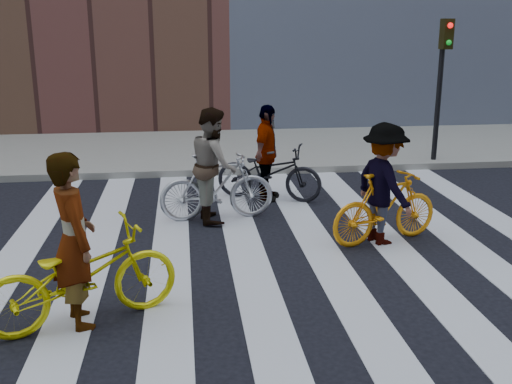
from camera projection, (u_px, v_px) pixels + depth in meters
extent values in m
plane|color=black|center=(289.00, 262.00, 8.40)|extent=(100.00, 100.00, 0.00)
cube|color=gray|center=(238.00, 149.00, 15.54)|extent=(100.00, 5.00, 0.15)
cube|color=silver|center=(3.00, 275.00, 7.95)|extent=(0.55, 10.00, 0.01)
cube|color=silver|center=(88.00, 271.00, 8.07)|extent=(0.55, 10.00, 0.01)
cube|color=silver|center=(170.00, 267.00, 8.20)|extent=(0.55, 10.00, 0.01)
cube|color=silver|center=(250.00, 263.00, 8.33)|extent=(0.55, 10.00, 0.01)
cube|color=silver|center=(327.00, 259.00, 8.46)|extent=(0.55, 10.00, 0.01)
cube|color=silver|center=(402.00, 256.00, 8.59)|extent=(0.55, 10.00, 0.01)
cube|color=silver|center=(474.00, 252.00, 8.72)|extent=(0.55, 10.00, 0.01)
cylinder|color=black|center=(439.00, 97.00, 13.64)|extent=(0.12, 0.12, 3.20)
cube|color=black|center=(447.00, 34.00, 13.12)|extent=(0.22, 0.28, 0.65)
sphere|color=red|center=(450.00, 25.00, 12.92)|extent=(0.12, 0.12, 0.12)
sphere|color=#0CCC26|center=(449.00, 43.00, 13.02)|extent=(0.12, 0.12, 0.12)
imported|color=yellow|center=(82.00, 276.00, 6.54)|extent=(2.27, 1.51, 1.13)
imported|color=silver|center=(217.00, 187.00, 10.06)|extent=(1.97, 0.72, 1.16)
imported|color=orange|center=(386.00, 208.00, 9.01)|extent=(1.91, 1.03, 1.10)
imported|color=black|center=(269.00, 172.00, 11.24)|extent=(2.13, 1.44, 1.06)
imported|color=slate|center=(74.00, 241.00, 6.42)|extent=(0.70, 0.84, 1.95)
imported|color=slate|center=(213.00, 165.00, 9.95)|extent=(0.81, 0.99, 1.91)
imported|color=slate|center=(384.00, 184.00, 8.90)|extent=(1.00, 1.33, 1.84)
imported|color=slate|center=(266.00, 153.00, 11.13)|extent=(0.82, 1.14, 1.80)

